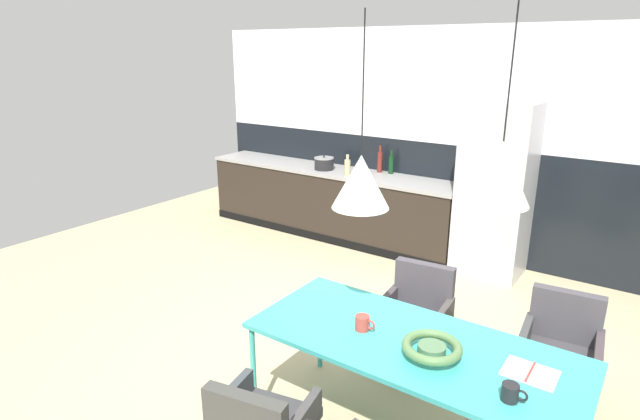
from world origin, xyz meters
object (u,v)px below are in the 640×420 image
Objects in this scene: armchair_far_side at (418,305)px; bottle_spice_small at (347,167)px; pendant_lamp_over_table_far at (500,173)px; armchair_by_stool at (562,338)px; bottle_vinegar_dark at (380,161)px; dining_table at (413,348)px; open_book at (530,373)px; fruit_bowl at (432,348)px; refrigerator_column at (495,191)px; mug_white_ceramic at (363,323)px; cooking_pot at (324,163)px; mug_dark_espresso at (511,393)px; bottle_oil_tall at (391,164)px; pendant_lamp_over_table_near at (361,182)px.

bottle_spice_small reaches higher than armchair_far_side.
pendant_lamp_over_table_far is at bearing 126.30° from armchair_far_side.
bottle_vinegar_dark is (-2.60, 2.19, 0.50)m from armchair_by_stool.
armchair_far_side is 1.67m from pendant_lamp_over_table_far.
pendant_lamp_over_table_far reaches higher than armchair_far_side.
armchair_far_side is 2.68m from bottle_spice_small.
open_book reaches higher than dining_table.
fruit_bowl is at bearing -56.98° from bottle_vinegar_dark.
refrigerator_column reaches higher than mug_white_ceramic.
bottle_vinegar_dark is at bearing 22.85° from cooking_pot.
pendant_lamp_over_table_far reaches higher than mug_dark_espresso.
fruit_bowl is 3.84m from bottle_vinegar_dark.
mug_white_ceramic is 0.14× the size of pendant_lamp_over_table_far.
armchair_by_stool is at bearing 63.31° from fruit_bowl.
armchair_by_stool is at bearing -42.05° from bottle_oil_tall.
refrigerator_column reaches higher than open_book.
open_book is 3.92m from bottle_oil_tall.
pendant_lamp_over_table_far reaches higher than cooking_pot.
mug_white_ceramic is 0.44× the size of bottle_oil_tall.
dining_table is at bearing -2.13° from pendant_lamp_over_table_near.
mug_dark_espresso is at bearing -71.56° from refrigerator_column.
refrigerator_column is 3.05m from open_book.
refrigerator_column is at bearing -7.94° from bottle_vinegar_dark.
bottle_oil_tall reaches higher than armchair_by_stool.
bottle_spice_small is 3.79m from pendant_lamp_over_table_far.
bottle_spice_small is 0.56m from bottle_oil_tall.
bottle_spice_small is at bearing -173.50° from refrigerator_column.
dining_table is 7.18× the size of open_book.
pendant_lamp_over_table_far reaches higher than bottle_vinegar_dark.
bottle_oil_tall is at bearing 19.50° from cooking_pot.
open_book is at bearing 84.47° from mug_dark_espresso.
cooking_pot is 0.76× the size of bottle_vinegar_dark.
refrigerator_column is 2.96m from dining_table.
bottle_oil_tall is at bearing 128.30° from open_book.
open_book is 2.12× the size of mug_dark_espresso.
cooking_pot is 3.65m from pendant_lamp_over_table_near.
mug_white_ceramic is at bearing -170.25° from dining_table.
fruit_bowl is 0.31× the size of pendant_lamp_over_table_near.
open_book is 3.86m from bottle_spice_small.
pendant_lamp_over_table_near is (2.21, -2.83, 0.67)m from cooking_pot.
armchair_by_stool is 0.87× the size of pendant_lamp_over_table_far.
cooking_pot is 0.27× the size of pendant_lamp_over_table_far.
fruit_bowl is 1.01m from pendant_lamp_over_table_near.
cooking_pot is at bearing 139.31° from open_book.
armchair_by_stool is at bearing 87.59° from mug_dark_espresso.
armchair_far_side is 0.75× the size of pendant_lamp_over_table_near.
pendant_lamp_over_table_far is (2.17, -3.11, 0.78)m from bottle_oil_tall.
pendant_lamp_over_table_far is at bearing 25.11° from fruit_bowl.
pendant_lamp_over_table_near is (1.77, -2.70, 0.64)m from bottle_spice_small.
bottle_vinegar_dark reaches higher than cooking_pot.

